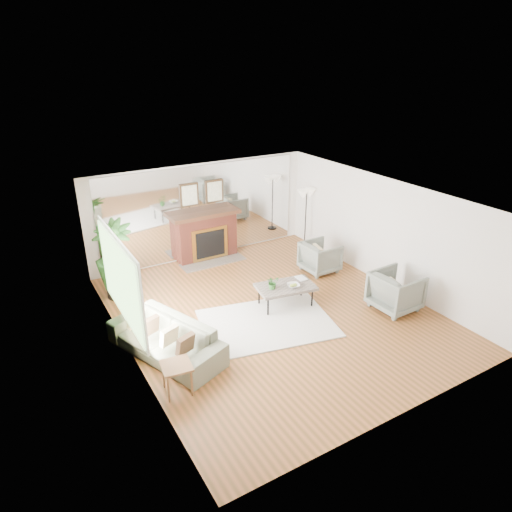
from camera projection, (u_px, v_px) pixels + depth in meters
ground at (273, 312)px, 9.63m from camera, size 7.00×7.00×0.00m
wall_left at (126, 295)px, 7.74m from camera, size 0.02×7.00×2.50m
wall_right at (383, 231)px, 10.51m from camera, size 0.02×7.00×2.50m
wall_back at (202, 211)px, 11.87m from camera, size 6.00×0.02×2.50m
mirror_panel at (202, 211)px, 11.86m from camera, size 5.40×0.04×2.40m
window_panel at (120, 280)px, 8.02m from camera, size 0.04×2.40×1.50m
fireplace at (207, 235)px, 11.93m from camera, size 1.85×0.83×2.05m
area_rug at (267, 323)px, 9.21m from camera, size 2.93×2.36×0.03m
coffee_table at (286, 287)px, 9.70m from camera, size 1.32×0.90×0.49m
sofa at (166, 339)px, 8.15m from camera, size 1.66×2.45×0.67m
armchair_back at (320, 257)px, 11.32m from camera, size 0.85×0.83×0.76m
armchair_front at (396, 291)px, 9.61m from camera, size 0.95×0.92×0.84m
side_table at (177, 369)px, 7.19m from camera, size 0.52×0.52×0.53m
potted_ficus at (114, 257)px, 9.91m from camera, size 1.10×1.10×1.77m
floor_lamp at (306, 198)px, 12.35m from camera, size 0.54×0.30×1.66m
tabletop_plant at (273, 283)px, 9.50m from camera, size 0.27×0.23×0.29m
fruit_bowl at (293, 286)px, 9.62m from camera, size 0.31×0.31×0.06m
book at (297, 279)px, 9.94m from camera, size 0.21×0.28×0.02m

